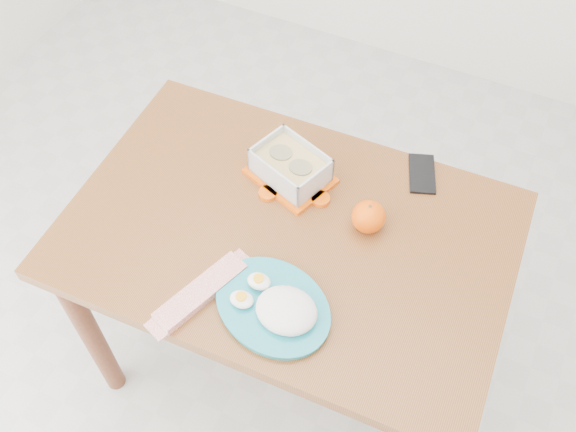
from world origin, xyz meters
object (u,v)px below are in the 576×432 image
at_px(dining_table, 288,254).
at_px(food_container, 290,167).
at_px(rice_plate, 277,306).
at_px(orange_fruit, 368,217).
at_px(smartphone, 422,174).

distance_m(dining_table, food_container, 0.23).
height_order(dining_table, rice_plate, rice_plate).
distance_m(dining_table, rice_plate, 0.27).
relative_size(dining_table, orange_fruit, 13.43).
bearing_deg(food_container, smartphone, 46.65).
xyz_separation_m(orange_fruit, rice_plate, (-0.10, -0.31, -0.02)).
relative_size(food_container, orange_fruit, 2.97).
bearing_deg(dining_table, food_container, 111.23).
distance_m(food_container, orange_fruit, 0.25).
bearing_deg(food_container, rice_plate, -49.51).
xyz_separation_m(dining_table, food_container, (-0.07, 0.16, 0.15)).
bearing_deg(orange_fruit, food_container, 165.24).
distance_m(orange_fruit, rice_plate, 0.33).
xyz_separation_m(dining_table, orange_fruit, (0.17, 0.09, 0.15)).
distance_m(dining_table, smartphone, 0.42).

